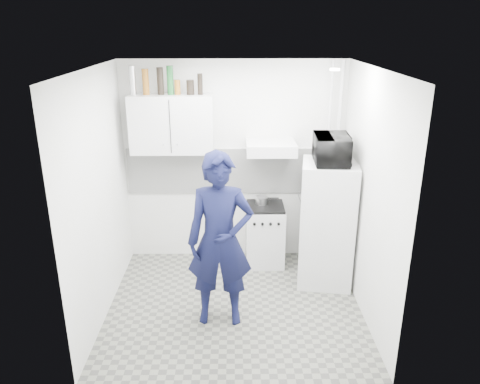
{
  "coord_description": "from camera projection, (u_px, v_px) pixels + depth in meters",
  "views": [
    {
      "loc": [
        0.0,
        -4.53,
        3.01
      ],
      "look_at": [
        0.07,
        0.3,
        1.25
      ],
      "focal_mm": 35.0,
      "sensor_mm": 36.0,
      "label": 1
    }
  ],
  "objects": [
    {
      "name": "bottle_a",
      "position": [
        133.0,
        80.0,
        5.47
      ],
      "size": [
        0.08,
        0.08,
        0.33
      ],
      "primitive_type": "cylinder",
      "color": "silver",
      "rests_on": "upper_cabinet"
    },
    {
      "name": "canister_b",
      "position": [
        190.0,
        87.0,
        5.51
      ],
      "size": [
        0.09,
        0.09,
        0.17
      ],
      "primitive_type": "cylinder",
      "color": "black",
      "rests_on": "upper_cabinet"
    },
    {
      "name": "bottle_d",
      "position": [
        170.0,
        80.0,
        5.48
      ],
      "size": [
        0.08,
        0.08,
        0.34
      ],
      "primitive_type": "cylinder",
      "color": "#144C1E",
      "rests_on": "upper_cabinet"
    },
    {
      "name": "backsplash",
      "position": [
        234.0,
        171.0,
        6.04
      ],
      "size": [
        2.74,
        0.03,
        0.6
      ],
      "primitive_type": "cube",
      "color": "white",
      "rests_on": "wall_back"
    },
    {
      "name": "pipe_b",
      "position": [
        326.0,
        165.0,
        5.96
      ],
      "size": [
        0.04,
        0.04,
        2.6
      ],
      "primitive_type": "cylinder",
      "color": "silver",
      "rests_on": "floor"
    },
    {
      "name": "person",
      "position": [
        220.0,
        241.0,
        4.74
      ],
      "size": [
        0.68,
        0.45,
        1.85
      ],
      "primitive_type": "imported",
      "rotation": [
        0.0,
        0.0,
        -0.0
      ],
      "color": "black",
      "rests_on": "floor"
    },
    {
      "name": "floor",
      "position": [
        235.0,
        305.0,
        5.29
      ],
      "size": [
        2.8,
        2.8,
        0.0
      ],
      "primitive_type": "plane",
      "color": "slate",
      "rests_on": "ground"
    },
    {
      "name": "canister_a",
      "position": [
        177.0,
        87.0,
        5.51
      ],
      "size": [
        0.07,
        0.07,
        0.18
      ],
      "primitive_type": "cylinder",
      "color": "brown",
      "rests_on": "upper_cabinet"
    },
    {
      "name": "ceiling",
      "position": [
        234.0,
        68.0,
        4.4
      ],
      "size": [
        2.8,
        2.8,
        0.0
      ],
      "primitive_type": "plane",
      "color": "white",
      "rests_on": "wall_back"
    },
    {
      "name": "saucepan",
      "position": [
        262.0,
        200.0,
        6.01
      ],
      "size": [
        0.16,
        0.16,
        0.09
      ],
      "primitive_type": "cylinder",
      "color": "silver",
      "rests_on": "stove_top"
    },
    {
      "name": "ceiling_spot_fixture",
      "position": [
        335.0,
        69.0,
        4.61
      ],
      "size": [
        0.1,
        0.1,
        0.02
      ],
      "primitive_type": "cylinder",
      "color": "white",
      "rests_on": "ceiling"
    },
    {
      "name": "fridge",
      "position": [
        327.0,
        224.0,
        5.55
      ],
      "size": [
        0.72,
        0.72,
        1.51
      ],
      "primitive_type": "cube",
      "rotation": [
        0.0,
        0.0,
        -0.16
      ],
      "color": "silver",
      "rests_on": "floor"
    },
    {
      "name": "wall_right",
      "position": [
        369.0,
        197.0,
        4.86
      ],
      "size": [
        0.0,
        2.6,
        2.6
      ],
      "primitive_type": "plane",
      "rotation": [
        1.57,
        0.0,
        -1.57
      ],
      "color": "silver",
      "rests_on": "floor"
    },
    {
      "name": "wall_left",
      "position": [
        99.0,
        198.0,
        4.83
      ],
      "size": [
        0.0,
        2.6,
        2.6
      ],
      "primitive_type": "plane",
      "rotation": [
        1.57,
        0.0,
        1.57
      ],
      "color": "silver",
      "rests_on": "floor"
    },
    {
      "name": "stove_top",
      "position": [
        265.0,
        207.0,
        5.96
      ],
      "size": [
        0.47,
        0.47,
        0.03
      ],
      "primitive_type": "cube",
      "color": "black",
      "rests_on": "stove"
    },
    {
      "name": "wall_back",
      "position": [
        234.0,
        163.0,
        6.02
      ],
      "size": [
        2.8,
        0.0,
        2.8
      ],
      "primitive_type": "plane",
      "rotation": [
        1.57,
        0.0,
        0.0
      ],
      "color": "silver",
      "rests_on": "floor"
    },
    {
      "name": "bottle_e",
      "position": [
        200.0,
        84.0,
        5.5
      ],
      "size": [
        0.06,
        0.06,
        0.25
      ],
      "primitive_type": "cylinder",
      "color": "black",
      "rests_on": "upper_cabinet"
    },
    {
      "name": "bottle_c",
      "position": [
        160.0,
        81.0,
        5.48
      ],
      "size": [
        0.08,
        0.08,
        0.32
      ],
      "primitive_type": "cylinder",
      "color": "black",
      "rests_on": "upper_cabinet"
    },
    {
      "name": "pipe_a",
      "position": [
        336.0,
        165.0,
        5.96
      ],
      "size": [
        0.05,
        0.05,
        2.6
      ],
      "primitive_type": "cylinder",
      "color": "silver",
      "rests_on": "floor"
    },
    {
      "name": "microwave",
      "position": [
        332.0,
        149.0,
        5.24
      ],
      "size": [
        0.59,
        0.42,
        0.31
      ],
      "primitive_type": "imported",
      "rotation": [
        0.0,
        0.0,
        1.51
      ],
      "color": "black",
      "rests_on": "fridge"
    },
    {
      "name": "bottle_b",
      "position": [
        146.0,
        82.0,
        5.48
      ],
      "size": [
        0.08,
        0.08,
        0.3
      ],
      "primitive_type": "cylinder",
      "color": "brown",
      "rests_on": "upper_cabinet"
    },
    {
      "name": "stove",
      "position": [
        265.0,
        235.0,
        6.1
      ],
      "size": [
        0.49,
        0.49,
        0.78
      ],
      "primitive_type": "cube",
      "color": "silver",
      "rests_on": "floor"
    },
    {
      "name": "range_hood",
      "position": [
        271.0,
        148.0,
        5.7
      ],
      "size": [
        0.6,
        0.5,
        0.14
      ],
      "primitive_type": "cube",
      "color": "silver",
      "rests_on": "wall_back"
    },
    {
      "name": "upper_cabinet",
      "position": [
        172.0,
        124.0,
        5.66
      ],
      "size": [
        1.0,
        0.35,
        0.7
      ],
      "primitive_type": "cube",
      "color": "silver",
      "rests_on": "wall_back"
    }
  ]
}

